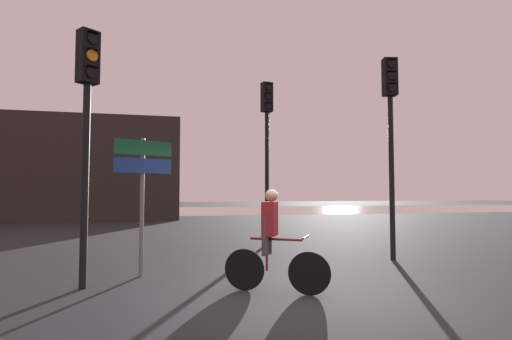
% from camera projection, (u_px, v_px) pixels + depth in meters
% --- Properties ---
extents(ground_plane, '(120.00, 120.00, 0.00)m').
position_uv_depth(ground_plane, '(295.00, 293.00, 6.21)').
color(ground_plane, black).
extents(water_strip, '(80.00, 16.00, 0.01)m').
position_uv_depth(water_strip, '(189.00, 211.00, 34.11)').
color(water_strip, '#9E937F').
rests_on(water_strip, ground).
extents(distant_building, '(15.71, 4.00, 5.83)m').
position_uv_depth(distant_building, '(37.00, 168.00, 22.53)').
color(distant_building, '#2D2823').
rests_on(distant_building, ground).
extents(traffic_light_near_right, '(0.36, 0.38, 4.76)m').
position_uv_depth(traffic_light_near_right, '(391.00, 119.00, 9.43)').
color(traffic_light_near_right, black).
rests_on(traffic_light_near_right, ground).
extents(traffic_light_center, '(0.36, 0.38, 4.90)m').
position_uv_depth(traffic_light_center, '(267.00, 132.00, 12.06)').
color(traffic_light_center, black).
rests_on(traffic_light_center, ground).
extents(traffic_light_near_left, '(0.41, 0.42, 4.29)m').
position_uv_depth(traffic_light_near_left, '(87.00, 107.00, 6.66)').
color(traffic_light_near_left, black).
rests_on(traffic_light_near_left, ground).
extents(direction_sign_post, '(1.03, 0.45, 2.60)m').
position_uv_depth(direction_sign_post, '(143.00, 180.00, 7.53)').
color(direction_sign_post, slate).
rests_on(direction_sign_post, ground).
extents(cyclist, '(1.50, 0.89, 1.62)m').
position_uv_depth(cyclist, '(272.00, 240.00, 6.29)').
color(cyclist, black).
rests_on(cyclist, ground).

